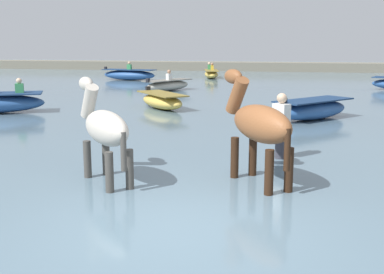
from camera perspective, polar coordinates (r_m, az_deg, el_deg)
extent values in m
plane|color=#666051|center=(6.27, -2.03, -13.40)|extent=(120.00, 120.00, 0.00)
cube|color=slate|center=(15.80, 6.04, 2.21)|extent=(90.00, 90.00, 0.32)
ellipsoid|color=beige|center=(7.92, -10.13, 1.07)|extent=(1.31, 1.37, 0.57)
cylinder|color=#45423C|center=(8.47, -12.26, -3.62)|extent=(0.13, 0.13, 0.96)
cylinder|color=#45423C|center=(8.59, -10.12, -3.34)|extent=(0.13, 0.13, 0.96)
cylinder|color=#45423C|center=(7.58, -9.73, -5.29)|extent=(0.13, 0.13, 0.96)
cylinder|color=#45423C|center=(7.71, -7.39, -4.95)|extent=(0.13, 0.13, 0.96)
cylinder|color=beige|center=(8.55, -12.05, 4.15)|extent=(0.52, 0.53, 0.65)
ellipsoid|color=beige|center=(8.65, -12.45, 6.19)|extent=(0.48, 0.49, 0.24)
cylinder|color=#45423C|center=(7.36, -8.12, -1.70)|extent=(0.09, 0.09, 0.61)
ellipsoid|color=brown|center=(7.78, 8.24, 1.56)|extent=(1.29, 1.53, 0.60)
cylinder|color=black|center=(8.30, 5.06, -3.50)|extent=(0.14, 0.14, 1.02)
cylinder|color=black|center=(8.48, 7.19, -3.23)|extent=(0.14, 0.14, 1.02)
cylinder|color=black|center=(7.43, 9.09, -5.35)|extent=(0.14, 0.14, 1.02)
cylinder|color=black|center=(7.63, 11.36, -4.99)|extent=(0.14, 0.14, 1.02)
cylinder|color=brown|center=(8.39, 5.39, 4.94)|extent=(0.51, 0.59, 0.69)
ellipsoid|color=brown|center=(8.50, 4.92, 7.16)|extent=(0.47, 0.55, 0.26)
cylinder|color=black|center=(7.25, 11.23, -1.48)|extent=(0.10, 0.10, 0.65)
ellipsoid|color=#28518E|center=(29.96, -7.45, 7.30)|extent=(3.54, 1.64, 0.61)
cube|color=navy|center=(29.94, -7.47, 7.91)|extent=(3.40, 1.58, 0.04)
cube|color=black|center=(30.73, -10.21, 8.05)|extent=(0.14, 0.18, 0.18)
cube|color=#388E51|center=(29.96, -7.45, 8.24)|extent=(0.29, 0.22, 0.30)
sphere|color=tan|center=(29.95, -7.46, 8.70)|extent=(0.18, 0.18, 0.18)
ellipsoid|color=#B2AD9E|center=(23.08, -2.89, 6.09)|extent=(2.13, 2.81, 0.49)
cube|color=slate|center=(23.06, -2.90, 6.74)|extent=(2.05, 2.69, 0.04)
cube|color=black|center=(22.13, -5.26, 6.70)|extent=(0.20, 0.18, 0.18)
cube|color=white|center=(22.98, -2.73, 7.15)|extent=(0.29, 0.32, 0.30)
sphere|color=#A37556|center=(22.97, -2.74, 7.75)|extent=(0.18, 0.18, 0.18)
ellipsoid|color=#28518E|center=(14.97, 14.19, 3.12)|extent=(2.60, 2.74, 0.56)
cube|color=navy|center=(14.93, 14.24, 4.26)|extent=(2.50, 2.63, 0.04)
cube|color=black|center=(13.91, 10.83, 4.21)|extent=(0.20, 0.20, 0.18)
ellipsoid|color=gold|center=(31.43, 2.31, 7.43)|extent=(1.37, 2.82, 0.47)
cube|color=olive|center=(31.42, 2.31, 7.90)|extent=(1.32, 2.71, 0.04)
cube|color=#388E51|center=(32.16, 2.04, 8.28)|extent=(0.23, 0.29, 0.30)
sphere|color=beige|center=(32.15, 2.04, 8.70)|extent=(0.18, 0.18, 0.18)
cube|color=gold|center=(31.41, 2.41, 8.20)|extent=(0.23, 0.29, 0.30)
sphere|color=#A37556|center=(31.40, 2.41, 8.64)|extent=(0.18, 0.18, 0.18)
cube|color=#388E51|center=(16.87, -19.78, 5.48)|extent=(0.31, 0.27, 0.30)
sphere|color=beige|center=(16.85, -19.84, 6.29)|extent=(0.18, 0.18, 0.18)
ellipsoid|color=gold|center=(16.88, -3.58, 4.23)|extent=(2.32, 2.54, 0.51)
cube|color=olive|center=(16.85, -3.59, 5.15)|extent=(2.22, 2.44, 0.04)
cube|color=black|center=(17.94, -5.24, 5.72)|extent=(0.20, 0.19, 0.18)
cylinder|color=#383842|center=(9.79, 10.38, -1.80)|extent=(0.20, 0.20, 0.88)
cube|color=white|center=(9.65, 10.53, 2.31)|extent=(0.37, 0.36, 0.54)
sphere|color=beige|center=(9.60, 10.61, 4.55)|extent=(0.20, 0.20, 0.20)
cube|color=#706B5B|center=(39.74, 9.05, 8.03)|extent=(80.00, 2.40, 1.01)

